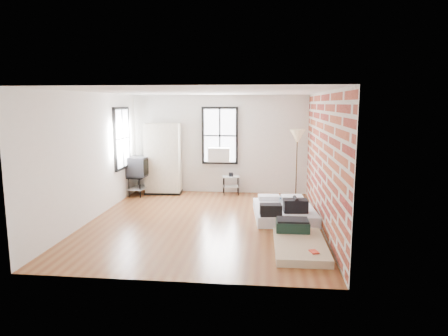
# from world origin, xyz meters

# --- Properties ---
(ground) EXTENTS (6.00, 6.00, 0.00)m
(ground) POSITION_xyz_m (0.00, 0.00, 0.00)
(ground) COLOR brown
(ground) RESTS_ON ground
(room_shell) EXTENTS (5.02, 6.02, 2.80)m
(room_shell) POSITION_xyz_m (0.23, 0.36, 1.74)
(room_shell) COLOR silver
(room_shell) RESTS_ON ground
(mattress_main) EXTENTS (1.46, 1.88, 0.57)m
(mattress_main) POSITION_xyz_m (1.75, 0.52, 0.16)
(mattress_main) COLOR white
(mattress_main) RESTS_ON ground
(mattress_bare) EXTENTS (0.92, 1.71, 0.37)m
(mattress_bare) POSITION_xyz_m (1.93, -1.33, 0.11)
(mattress_bare) COLOR tan
(mattress_bare) RESTS_ON ground
(wardrobe) EXTENTS (1.05, 0.65, 2.01)m
(wardrobe) POSITION_xyz_m (-1.59, 2.65, 1.00)
(wardrobe) COLOR black
(wardrobe) RESTS_ON ground
(side_table) EXTENTS (0.53, 0.45, 0.62)m
(side_table) POSITION_xyz_m (0.34, 2.72, 0.41)
(side_table) COLOR black
(side_table) RESTS_ON ground
(floor_lamp) EXTENTS (0.40, 0.40, 1.87)m
(floor_lamp) POSITION_xyz_m (2.15, 2.45, 1.61)
(floor_lamp) COLOR #302310
(floor_lamp) RESTS_ON ground
(tv_stand) EXTENTS (0.60, 0.81, 1.09)m
(tv_stand) POSITION_xyz_m (-2.21, 2.34, 0.79)
(tv_stand) COLOR black
(tv_stand) RESTS_ON ground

